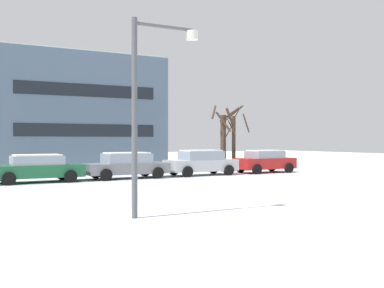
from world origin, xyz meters
name	(u,v)px	position (x,y,z in m)	size (l,w,h in m)	color
street_lamp	(148,95)	(3.82, -2.60, 3.41)	(2.04, 0.36, 5.51)	#4C4F54
parked_car_green	(37,168)	(2.68, 9.55, 0.73)	(4.51, 2.22, 1.42)	#1E6038
parked_car_gray	(127,165)	(7.49, 9.68, 0.74)	(4.64, 2.15, 1.46)	slate
parked_car_silver	(201,163)	(12.29, 9.79, 0.78)	(4.43, 2.10, 1.55)	silver
parked_car_red	(265,161)	(17.10, 9.82, 0.76)	(4.06, 2.08, 1.49)	red
tree_far_right	(234,139)	(16.19, 12.09, 2.21)	(1.85, 2.35, 4.65)	#423326
tree_far_mid	(224,138)	(15.29, 12.05, 2.32)	(2.13, 1.95, 4.59)	#423326
building_far_right	(71,114)	(7.37, 23.13, 4.32)	(12.53, 11.07, 8.65)	slate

